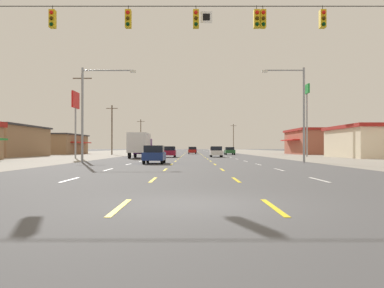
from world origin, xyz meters
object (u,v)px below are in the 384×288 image
(hatchback_center_turn_distant_a, at_px, (191,150))
(pole_sign_right_row_1, at_px, (306,103))
(sedan_center_turn_farthest, at_px, (192,150))
(hatchback_inner_left_mid, at_px, (169,152))
(box_truck_far_left_near, at_px, (139,144))
(hatchback_center_turn_farther, at_px, (191,150))
(pole_sign_left_row_1, at_px, (75,106))
(streetlight_right_row_0, at_px, (298,107))
(sedan_far_right_far, at_px, (229,151))
(hatchback_inner_right_midfar, at_px, (215,152))
(streetlight_left_row_0, at_px, (88,106))
(hatchback_inner_left_nearest, at_px, (154,154))

(hatchback_center_turn_distant_a, xyz_separation_m, pole_sign_right_row_1, (17.29, -54.01, 7.27))
(sedan_center_turn_farthest, bearing_deg, hatchback_inner_left_mid, -94.33)
(box_truck_far_left_near, height_order, hatchback_center_turn_farther, box_truck_far_left_near)
(sedan_center_turn_farthest, xyz_separation_m, pole_sign_left_row_1, (-15.52, -49.94, 6.04))
(streetlight_right_row_0, bearing_deg, hatchback_center_turn_farther, 101.61)
(hatchback_center_turn_farther, bearing_deg, sedan_far_right_far, -52.69)
(hatchback_center_turn_distant_a, xyz_separation_m, pole_sign_left_row_1, (-15.16, -61.53, 6.01))
(box_truck_far_left_near, height_order, hatchback_inner_right_midfar, box_truck_far_left_near)
(hatchback_inner_right_midfar, height_order, streetlight_left_row_0, streetlight_left_row_0)
(hatchback_inner_right_midfar, bearing_deg, pole_sign_right_row_1, 8.50)
(hatchback_center_turn_farther, distance_m, sedan_center_turn_farthest, 17.46)
(hatchback_inner_left_nearest, distance_m, sedan_center_turn_farthest, 67.51)
(box_truck_far_left_near, xyz_separation_m, hatchback_inner_left_mid, (3.64, 3.89, -1.05))
(sedan_far_right_far, bearing_deg, streetlight_left_row_0, -113.39)
(hatchback_center_turn_farther, bearing_deg, hatchback_inner_right_midfar, -82.79)
(streetlight_left_row_0, bearing_deg, sedan_center_turn_farthest, 81.47)
(hatchback_inner_left_nearest, relative_size, streetlight_left_row_0, 0.45)
(hatchback_center_turn_distant_a, distance_m, streetlight_right_row_0, 77.36)
(streetlight_left_row_0, xyz_separation_m, streetlight_right_row_0, (19.26, 0.00, -0.11))
(hatchback_center_turn_farther, distance_m, hatchback_center_turn_distant_a, 29.05)
(hatchback_inner_right_midfar, xyz_separation_m, streetlight_left_row_0, (-12.91, -20.54, 4.41))
(hatchback_inner_left_nearest, relative_size, box_truck_far_left_near, 0.54)
(hatchback_inner_left_nearest, bearing_deg, hatchback_inner_right_midfar, 73.76)
(hatchback_inner_left_mid, height_order, hatchback_center_turn_farther, same)
(sedan_far_right_far, height_order, hatchback_center_turn_farther, hatchback_center_turn_farther)
(hatchback_center_turn_farther, xyz_separation_m, streetlight_right_row_0, (9.77, -47.55, 4.30))
(hatchback_inner_left_nearest, xyz_separation_m, sedan_far_right_far, (10.33, 40.69, -0.03))
(sedan_center_turn_farthest, bearing_deg, hatchback_center_turn_farther, -90.83)
(hatchback_inner_right_midfar, relative_size, hatchback_center_turn_farther, 1.00)
(sedan_far_right_far, distance_m, streetlight_left_row_0, 41.94)
(sedan_far_right_far, bearing_deg, hatchback_center_turn_distant_a, 100.60)
(pole_sign_right_row_1, relative_size, streetlight_right_row_0, 1.25)
(hatchback_center_turn_farther, distance_m, pole_sign_right_row_1, 31.16)
(hatchback_inner_left_nearest, xyz_separation_m, hatchback_center_turn_farther, (3.27, 49.96, 0.00))
(sedan_center_turn_farthest, height_order, streetlight_right_row_0, streetlight_right_row_0)
(hatchback_inner_left_mid, xyz_separation_m, streetlight_left_row_0, (-6.27, -19.09, 4.41))
(streetlight_left_row_0, bearing_deg, hatchback_inner_right_midfar, 57.85)
(hatchback_inner_left_nearest, height_order, hatchback_inner_left_mid, same)
(pole_sign_right_row_1, distance_m, streetlight_left_row_0, 35.07)
(hatchback_center_turn_distant_a, distance_m, pole_sign_right_row_1, 57.18)
(sedan_center_turn_farthest, relative_size, pole_sign_left_row_1, 0.52)
(box_truck_far_left_near, distance_m, sedan_center_turn_farthest, 50.33)
(sedan_far_right_far, distance_m, streetlight_right_row_0, 38.62)
(hatchback_inner_left_nearest, bearing_deg, pole_sign_right_row_1, 50.72)
(hatchback_inner_left_nearest, height_order, pole_sign_left_row_1, pole_sign_left_row_1)
(sedan_far_right_far, distance_m, pole_sign_right_row_1, 20.04)
(hatchback_inner_left_nearest, bearing_deg, sedan_center_turn_farthest, 87.01)
(box_truck_far_left_near, relative_size, pole_sign_right_row_1, 0.66)
(hatchback_center_turn_distant_a, bearing_deg, pole_sign_right_row_1, -72.25)
(pole_sign_right_row_1, bearing_deg, hatchback_inner_left_nearest, -129.28)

